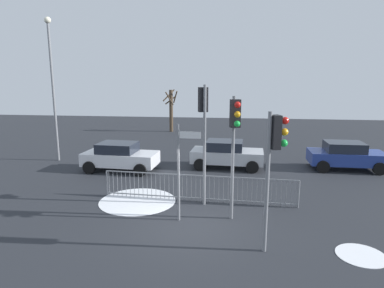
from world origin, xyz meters
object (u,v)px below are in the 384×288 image
Objects in this scene: car_blue_far at (346,155)px; bare_tree_left at (171,109)px; traffic_light_rear_right at (274,151)px; car_silver_near at (227,154)px; street_lamp at (52,77)px; car_white_trailing at (120,156)px; traffic_light_rear_left at (235,131)px; traffic_light_mid_left at (203,118)px; direction_sign_post at (180,168)px.

bare_tree_left is (-11.47, 11.38, 1.26)m from car_blue_far.
car_silver_near is at bearing 173.57° from traffic_light_rear_right.
street_lamp is at bearing -178.78° from car_blue_far.
car_white_trailing is 11.87m from car_blue_far.
street_lamp is 2.14× the size of bare_tree_left.
street_lamp is at bearing -50.76° from traffic_light_rear_left.
traffic_light_mid_left reaches higher than traffic_light_rear_left.
car_white_trailing is 0.49× the size of street_lamp.
traffic_light_rear_right is 2.20m from traffic_light_rear_left.
traffic_light_rear_right is 0.87× the size of traffic_light_mid_left.
traffic_light_rear_right is 21.58m from bare_tree_left.
street_lamp is (-11.25, 9.14, 1.93)m from traffic_light_rear_right.
direction_sign_post is 7.17m from car_white_trailing.
direction_sign_post is 11.64m from street_lamp.
street_lamp is at bearing -112.15° from bare_tree_left.
car_silver_near is 10.65m from street_lamp.
car_blue_far is at bearing 11.42° from car_white_trailing.
traffic_light_rear_left reaches higher than car_silver_near.
traffic_light_mid_left reaches higher than car_silver_near.
car_white_trailing is at bearing -20.96° from street_lamp.
street_lamp reaches higher than bare_tree_left.
car_blue_far is at bearing 6.84° from car_silver_near.
car_silver_near is 0.48× the size of street_lamp.
traffic_light_rear_right is 14.63m from street_lamp.
car_blue_far is at bearing -44.79° from bare_tree_left.
traffic_light_rear_right is at bearing -72.10° from bare_tree_left.
traffic_light_rear_left is 12.62m from street_lamp.
car_blue_far is 1.02× the size of bare_tree_left.
direction_sign_post is at bearing -134.59° from car_blue_far.
car_silver_near is 1.04× the size of bare_tree_left.
traffic_light_mid_left reaches higher than car_blue_far.
traffic_light_rear_right is 0.49× the size of street_lamp.
traffic_light_rear_left reaches higher than car_white_trailing.
direction_sign_post is 0.85× the size of car_white_trailing.
traffic_light_mid_left reaches higher than direction_sign_post.
direction_sign_post reaches higher than car_silver_near.
street_lamp reaches higher than traffic_light_mid_left.
traffic_light_rear_left is 0.93× the size of traffic_light_mid_left.
traffic_light_rear_right is at bearing -39.10° from street_lamp.
bare_tree_left is at bearing -177.70° from traffic_light_rear_right.
bare_tree_left is at bearing 67.85° from street_lamp.
street_lamp is (-10.21, 7.22, 1.72)m from traffic_light_rear_left.
traffic_light_rear_left is at bearing -73.29° from bare_tree_left.
car_white_trailing and car_blue_far have the same top height.
direction_sign_post is 0.86× the size of car_blue_far.
street_lamp reaches higher than car_blue_far.
car_blue_far is 16.59m from street_lamp.
direction_sign_post is 0.85× the size of car_silver_near.
car_white_trailing is at bearing -152.85° from traffic_light_rear_right.
bare_tree_left reaches higher than car_blue_far.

